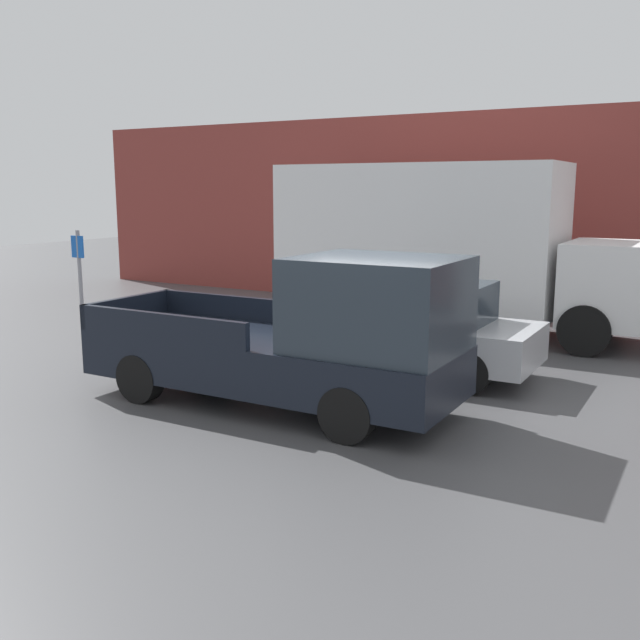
{
  "coord_description": "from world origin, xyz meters",
  "views": [
    {
      "loc": [
        4.27,
        -8.59,
        3.12
      ],
      "look_at": [
        -1.07,
        0.78,
        1.12
      ],
      "focal_mm": 40.0,
      "sensor_mm": 36.0,
      "label": 1
    }
  ],
  "objects_px": {
    "pickup_truck": "(304,340)",
    "delivery_truck": "(440,244)",
    "car": "(411,326)",
    "newspaper_box": "(591,300)",
    "parking_sign": "(81,286)"
  },
  "relations": [
    {
      "from": "parking_sign",
      "to": "delivery_truck",
      "type": "bearing_deg",
      "value": 50.16
    },
    {
      "from": "pickup_truck",
      "to": "newspaper_box",
      "type": "bearing_deg",
      "value": 75.87
    },
    {
      "from": "delivery_truck",
      "to": "newspaper_box",
      "type": "relative_size",
      "value": 7.99
    },
    {
      "from": "car",
      "to": "newspaper_box",
      "type": "relative_size",
      "value": 4.25
    },
    {
      "from": "car",
      "to": "delivery_truck",
      "type": "distance_m",
      "value": 4.02
    },
    {
      "from": "pickup_truck",
      "to": "newspaper_box",
      "type": "xyz_separation_m",
      "value": [
        2.36,
        9.35,
        -0.51
      ]
    },
    {
      "from": "newspaper_box",
      "to": "car",
      "type": "bearing_deg",
      "value": -105.96
    },
    {
      "from": "parking_sign",
      "to": "newspaper_box",
      "type": "height_order",
      "value": "parking_sign"
    },
    {
      "from": "pickup_truck",
      "to": "delivery_truck",
      "type": "distance_m",
      "value": 6.6
    },
    {
      "from": "pickup_truck",
      "to": "car",
      "type": "xyz_separation_m",
      "value": [
        0.47,
        2.77,
        -0.22
      ]
    },
    {
      "from": "pickup_truck",
      "to": "car",
      "type": "distance_m",
      "value": 2.82
    },
    {
      "from": "newspaper_box",
      "to": "pickup_truck",
      "type": "bearing_deg",
      "value": -104.13
    },
    {
      "from": "car",
      "to": "parking_sign",
      "type": "bearing_deg",
      "value": -160.51
    },
    {
      "from": "car",
      "to": "parking_sign",
      "type": "relative_size",
      "value": 1.82
    },
    {
      "from": "pickup_truck",
      "to": "parking_sign",
      "type": "relative_size",
      "value": 2.35
    }
  ]
}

